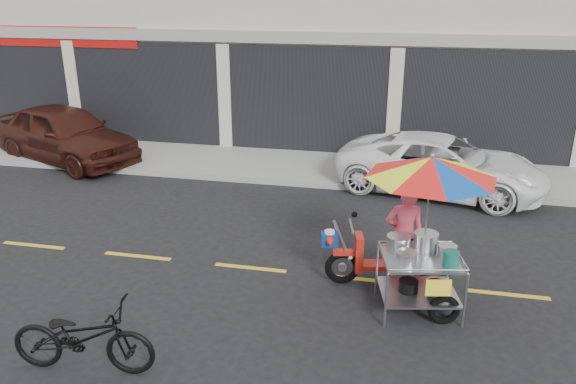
% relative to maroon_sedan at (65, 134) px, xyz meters
% --- Properties ---
extents(ground, '(90.00, 90.00, 0.00)m').
position_rel_maroon_sedan_xyz_m(ground, '(8.27, -4.70, -0.74)').
color(ground, black).
extents(sidewalk, '(45.00, 3.00, 0.15)m').
position_rel_maroon_sedan_xyz_m(sidewalk, '(8.27, 0.80, -0.67)').
color(sidewalk, gray).
rests_on(sidewalk, ground).
extents(centerline, '(42.00, 0.10, 0.01)m').
position_rel_maroon_sedan_xyz_m(centerline, '(8.27, -4.70, -0.74)').
color(centerline, gold).
rests_on(centerline, ground).
extents(maroon_sedan, '(4.69, 3.30, 1.48)m').
position_rel_maroon_sedan_xyz_m(maroon_sedan, '(0.00, 0.00, 0.00)').
color(maroon_sedan, '#371610').
rests_on(maroon_sedan, ground).
extents(white_pickup, '(4.84, 2.98, 1.25)m').
position_rel_maroon_sedan_xyz_m(white_pickup, '(9.42, -0.32, -0.12)').
color(white_pickup, white).
rests_on(white_pickup, ground).
extents(near_bicycle, '(1.80, 0.78, 0.92)m').
position_rel_maroon_sedan_xyz_m(near_bicycle, '(5.04, -7.59, -0.28)').
color(near_bicycle, black).
rests_on(near_bicycle, ground).
extents(food_vendor_rig, '(2.56, 2.08, 2.31)m').
position_rel_maroon_sedan_xyz_m(food_vendor_rig, '(8.84, -5.11, 0.71)').
color(food_vendor_rig, black).
rests_on(food_vendor_rig, ground).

